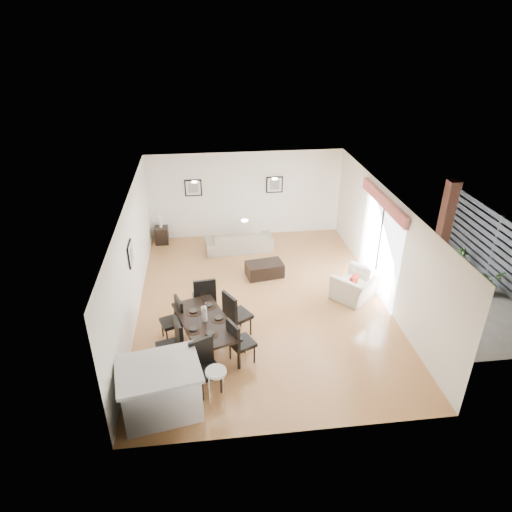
{
  "coord_description": "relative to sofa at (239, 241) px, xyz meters",
  "views": [
    {
      "loc": [
        -1.27,
        -9.35,
        6.34
      ],
      "look_at": [
        -0.1,
        0.4,
        1.1
      ],
      "focal_mm": 32.0,
      "sensor_mm": 36.0,
      "label": 1
    }
  ],
  "objects": [
    {
      "name": "framed_print_back_left",
      "position": [
        -1.28,
        1.07,
        1.36
      ],
      "size": [
        0.52,
        0.04,
        0.52
      ],
      "color": "black",
      "rests_on": "wall_back"
    },
    {
      "name": "sofa",
      "position": [
        0.0,
        0.0,
        0.0
      ],
      "size": [
        2.05,
        0.92,
        0.58
      ],
      "primitive_type": "imported",
      "rotation": [
        0.0,
        0.0,
        3.21
      ],
      "color": "#9E9280",
      "rests_on": "ground"
    },
    {
      "name": "courtyard_plant_b",
      "position": [
        5.99,
        -1.92,
        0.02
      ],
      "size": [
        0.42,
        0.42,
        0.63
      ],
      "primitive_type": "imported",
      "rotation": [
        0.0,
        0.0,
        0.2
      ],
      "color": "#365725",
      "rests_on": "ground"
    },
    {
      "name": "wall_back",
      "position": [
        0.32,
        1.1,
        1.06
      ],
      "size": [
        6.0,
        0.04,
        2.7
      ],
      "primitive_type": "cube",
      "color": "white",
      "rests_on": "ground"
    },
    {
      "name": "armchair",
      "position": [
        2.66,
        -2.95,
        0.05
      ],
      "size": [
        1.4,
        1.39,
        0.69
      ],
      "primitive_type": "imported",
      "rotation": [
        0.0,
        0.0,
        3.87
      ],
      "color": "beige",
      "rests_on": "ground"
    },
    {
      "name": "dining_chair_efar",
      "position": [
        -0.44,
        -4.13,
        0.33
      ],
      "size": [
        0.68,
        0.68,
        1.11
      ],
      "rotation": [
        0.0,
        0.0,
        2.1
      ],
      "color": "black",
      "rests_on": "ground"
    },
    {
      "name": "ground",
      "position": [
        0.32,
        -2.9,
        -0.29
      ],
      "size": [
        8.0,
        8.0,
        0.0
      ],
      "primitive_type": "plane",
      "color": "#B27F49",
      "rests_on": "ground"
    },
    {
      "name": "framed_print_back_right",
      "position": [
        1.22,
        1.07,
        1.36
      ],
      "size": [
        0.52,
        0.04,
        0.52
      ],
      "color": "black",
      "rests_on": "wall_back"
    },
    {
      "name": "dining_table",
      "position": [
        -1.08,
        -4.53,
        0.39
      ],
      "size": [
        1.43,
        2.0,
        0.75
      ],
      "rotation": [
        0.0,
        0.0,
        0.32
      ],
      "color": "black",
      "rests_on": "ground"
    },
    {
      "name": "dining_chair_head",
      "position": [
        -1.12,
        -5.65,
        0.3
      ],
      "size": [
        0.63,
        0.63,
        1.07
      ],
      "rotation": [
        0.0,
        0.0,
        0.43
      ],
      "color": "black",
      "rests_on": "ground"
    },
    {
      "name": "dining_chair_wfar",
      "position": [
        -1.73,
        -4.05,
        0.26
      ],
      "size": [
        0.57,
        0.57,
        0.98
      ],
      "rotation": [
        0.0,
        0.0,
        -1.22
      ],
      "color": "black",
      "rests_on": "ground"
    },
    {
      "name": "courtyard_plant_a",
      "position": [
        6.05,
        -3.21,
        0.06
      ],
      "size": [
        0.78,
        0.73,
        0.7
      ],
      "primitive_type": "imported",
      "rotation": [
        0.0,
        0.0,
        0.38
      ],
      "color": "#365725",
      "rests_on": "ground"
    },
    {
      "name": "kitchen_island",
      "position": [
        -1.91,
        -6.13,
        0.21
      ],
      "size": [
        1.6,
        1.34,
        1.0
      ],
      "rotation": [
        0.0,
        0.0,
        0.19
      ],
      "color": "white",
      "rests_on": "ground"
    },
    {
      "name": "courtyard",
      "position": [
        6.49,
        -2.03,
        0.63
      ],
      "size": [
        6.0,
        6.0,
        2.0
      ],
      "color": "gray",
      "rests_on": "ground"
    },
    {
      "name": "dining_chair_foot",
      "position": [
        -1.07,
        -3.42,
        0.33
      ],
      "size": [
        0.56,
        0.56,
        1.12
      ],
      "rotation": [
        0.0,
        0.0,
        3.26
      ],
      "color": "black",
      "rests_on": "ground"
    },
    {
      "name": "dining_chair_enear",
      "position": [
        -0.44,
        -5.02,
        0.28
      ],
      "size": [
        0.61,
        0.61,
        1.02
      ],
      "rotation": [
        0.0,
        0.0,
        2.02
      ],
      "color": "black",
      "rests_on": "ground"
    },
    {
      "name": "vase",
      "position": [
        -1.08,
        -4.53,
        0.73
      ],
      "size": [
        0.84,
        1.32,
        0.7
      ],
      "color": "white",
      "rests_on": "dining_table"
    },
    {
      "name": "coffee_table",
      "position": [
        0.56,
        -1.61,
        -0.1
      ],
      "size": [
        1.06,
        0.74,
        0.39
      ],
      "primitive_type": "cube",
      "rotation": [
        0.0,
        0.0,
        0.17
      ],
      "color": "black",
      "rests_on": "ground"
    },
    {
      "name": "framed_print_left_wall",
      "position": [
        -2.65,
        -3.1,
        1.36
      ],
      "size": [
        0.04,
        0.52,
        0.52
      ],
      "rotation": [
        0.0,
        0.0,
        1.57
      ],
      "color": "black",
      "rests_on": "wall_left"
    },
    {
      "name": "side_table",
      "position": [
        -2.33,
        0.76,
        -0.03
      ],
      "size": [
        0.4,
        0.4,
        0.53
      ],
      "primitive_type": "cube",
      "rotation": [
        0.0,
        0.0,
        0.0
      ],
      "color": "black",
      "rests_on": "ground"
    },
    {
      "name": "wall_right",
      "position": [
        3.32,
        -2.9,
        1.06
      ],
      "size": [
        0.04,
        8.0,
        2.7
      ],
      "primitive_type": "cube",
      "color": "white",
      "rests_on": "ground"
    },
    {
      "name": "dining_chair_wnear",
      "position": [
        -1.72,
        -4.96,
        0.3
      ],
      "size": [
        0.59,
        0.59,
        1.06
      ],
      "rotation": [
        0.0,
        0.0,
        -1.29
      ],
      "color": "black",
      "rests_on": "ground"
    },
    {
      "name": "wall_left",
      "position": [
        -2.68,
        -2.9,
        1.06
      ],
      "size": [
        0.04,
        8.0,
        2.7
      ],
      "primitive_type": "cube",
      "color": "white",
      "rests_on": "ground"
    },
    {
      "name": "wall_front",
      "position": [
        0.32,
        -6.9,
        1.06
      ],
      "size": [
        6.0,
        0.04,
        2.7
      ],
      "primitive_type": "cube",
      "color": "white",
      "rests_on": "ground"
    },
    {
      "name": "bar_stool",
      "position": [
        -0.92,
        -6.13,
        0.41
      ],
      "size": [
        0.38,
        0.38,
        0.82
      ],
      "color": "silver",
      "rests_on": "ground"
    },
    {
      "name": "table_lamp",
      "position": [
        -2.33,
        0.76,
        0.47
      ],
      "size": [
        0.18,
        0.18,
        0.35
      ],
      "color": "white",
      "rests_on": "side_table"
    },
    {
      "name": "ceiling",
      "position": [
        0.32,
        -2.9,
        2.41
      ],
      "size": [
        6.0,
        8.0,
        0.02
      ],
      "primitive_type": "cube",
      "color": "white",
      "rests_on": "wall_back"
    },
    {
      "name": "sliding_door",
      "position": [
        3.28,
        -2.6,
        1.37
      ],
      "size": [
        0.12,
        2.7,
        2.57
      ],
      "color": "white",
      "rests_on": "wall_right"
    },
    {
      "name": "cushion",
      "position": [
        2.57,
        -3.05,
        0.26
      ],
      "size": [
        0.28,
        0.29,
        0.31
      ],
      "primitive_type": "cube",
      "rotation": [
        0.0,
        0.0,
        3.97
      ],
      "color": "maroon",
      "rests_on": "armchair"
    }
  ]
}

